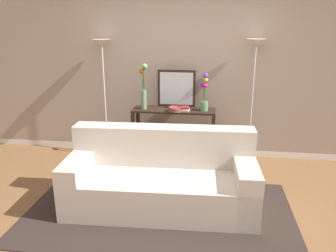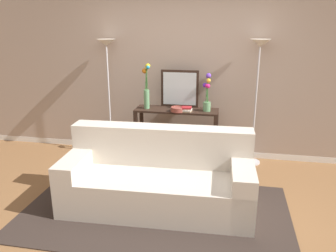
% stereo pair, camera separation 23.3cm
% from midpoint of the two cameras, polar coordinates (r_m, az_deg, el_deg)
% --- Properties ---
extents(ground_plane, '(16.00, 16.00, 0.02)m').
position_cam_midpoint_polar(ground_plane, '(3.86, 1.21, -14.77)').
color(ground_plane, brown).
extents(back_wall, '(12.00, 0.15, 3.00)m').
position_cam_midpoint_polar(back_wall, '(5.19, 4.95, 11.23)').
color(back_wall, white).
rests_on(back_wall, ground).
extents(area_rug, '(2.94, 1.69, 0.01)m').
position_cam_midpoint_polar(area_rug, '(3.88, -0.37, -14.30)').
color(area_rug, '#332823').
rests_on(area_rug, ground).
extents(couch, '(2.12, 0.94, 0.88)m').
position_cam_midpoint_polar(couch, '(3.87, 0.05, -9.16)').
color(couch, beige).
rests_on(couch, ground).
extents(console_table, '(1.21, 0.38, 0.81)m').
position_cam_midpoint_polar(console_table, '(5.00, 2.76, 0.02)').
color(console_table, black).
rests_on(console_table, ground).
extents(floor_lamp_left, '(0.28, 0.28, 1.79)m').
position_cam_midpoint_polar(floor_lamp_left, '(5.21, -8.93, 10.10)').
color(floor_lamp_left, silver).
rests_on(floor_lamp_left, ground).
extents(floor_lamp_right, '(0.28, 0.28, 1.81)m').
position_cam_midpoint_polar(floor_lamp_right, '(4.93, 16.34, 9.40)').
color(floor_lamp_right, silver).
rests_on(floor_lamp_right, ground).
extents(wall_mirror, '(0.56, 0.02, 0.55)m').
position_cam_midpoint_polar(wall_mirror, '(5.02, 3.31, 6.30)').
color(wall_mirror, black).
rests_on(wall_mirror, console_table).
extents(vase_tall_flowers, '(0.12, 0.10, 0.65)m').
position_cam_midpoint_polar(vase_tall_flowers, '(4.92, -2.28, 6.63)').
color(vase_tall_flowers, '#669E6B').
rests_on(vase_tall_flowers, console_table).
extents(vase_short_flowers, '(0.12, 0.14, 0.54)m').
position_cam_midpoint_polar(vase_short_flowers, '(4.82, 8.01, 5.14)').
color(vase_short_flowers, '#669E6B').
rests_on(vase_short_flowers, console_table).
extents(fruit_bowl, '(0.20, 0.20, 0.07)m').
position_cam_midpoint_polar(fruit_bowl, '(4.80, 3.02, 2.84)').
color(fruit_bowl, brown).
rests_on(fruit_bowl, console_table).
extents(book_stack, '(0.18, 0.17, 0.07)m').
position_cam_midpoint_polar(book_stack, '(4.80, 4.41, 2.80)').
color(book_stack, tan).
rests_on(book_stack, console_table).
extents(book_row_under_console, '(0.42, 0.18, 0.13)m').
position_cam_midpoint_polar(book_row_under_console, '(5.21, -0.47, -5.04)').
color(book_row_under_console, silver).
rests_on(book_row_under_console, ground).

